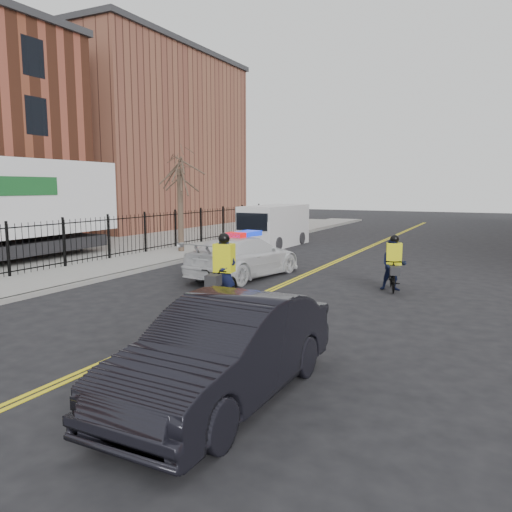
{
  "coord_description": "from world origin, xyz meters",
  "views": [
    {
      "loc": [
        6.55,
        -10.15,
        3.28
      ],
      "look_at": [
        0.2,
        2.61,
        1.3
      ],
      "focal_mm": 35.0,
      "sensor_mm": 36.0,
      "label": 1
    }
  ],
  "objects_px": {
    "dark_sedan": "(225,350)",
    "cyclist_near": "(224,281)",
    "police_cruiser": "(244,257)",
    "cyclist_far": "(393,269)",
    "cargo_van": "(273,226)"
  },
  "relations": [
    {
      "from": "cyclist_near",
      "to": "cyclist_far",
      "type": "height_order",
      "value": "cyclist_near"
    },
    {
      "from": "dark_sedan",
      "to": "cyclist_near",
      "type": "xyz_separation_m",
      "value": [
        -3.12,
        5.35,
        -0.08
      ]
    },
    {
      "from": "dark_sedan",
      "to": "cargo_van",
      "type": "bearing_deg",
      "value": 113.2
    },
    {
      "from": "dark_sedan",
      "to": "cyclist_far",
      "type": "bearing_deg",
      "value": 86.82
    },
    {
      "from": "dark_sedan",
      "to": "cyclist_near",
      "type": "bearing_deg",
      "value": 121.05
    },
    {
      "from": "police_cruiser",
      "to": "cargo_van",
      "type": "relative_size",
      "value": 1.0
    },
    {
      "from": "police_cruiser",
      "to": "cyclist_near",
      "type": "distance_m",
      "value": 4.46
    },
    {
      "from": "police_cruiser",
      "to": "cyclist_far",
      "type": "xyz_separation_m",
      "value": [
        5.36,
        0.0,
        -0.06
      ]
    },
    {
      "from": "police_cruiser",
      "to": "dark_sedan",
      "type": "relative_size",
      "value": 1.13
    },
    {
      "from": "cyclist_far",
      "to": "cargo_van",
      "type": "bearing_deg",
      "value": 116.99
    },
    {
      "from": "police_cruiser",
      "to": "cargo_van",
      "type": "height_order",
      "value": "cargo_van"
    },
    {
      "from": "cyclist_near",
      "to": "cyclist_far",
      "type": "bearing_deg",
      "value": 41.25
    },
    {
      "from": "police_cruiser",
      "to": "cyclist_far",
      "type": "bearing_deg",
      "value": -172.37
    },
    {
      "from": "dark_sedan",
      "to": "cyclist_near",
      "type": "relative_size",
      "value": 2.24
    },
    {
      "from": "cargo_van",
      "to": "cyclist_near",
      "type": "distance_m",
      "value": 14.13
    }
  ]
}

